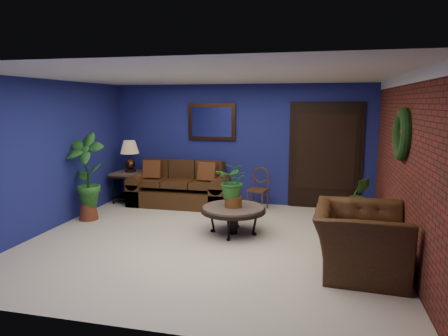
% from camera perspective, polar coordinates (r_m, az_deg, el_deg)
% --- Properties ---
extents(floor, '(5.50, 5.50, 0.00)m').
position_cam_1_polar(floor, '(6.28, -2.23, -10.41)').
color(floor, beige).
rests_on(floor, ground).
extents(wall_back, '(5.50, 0.04, 2.50)m').
position_cam_1_polar(wall_back, '(8.39, 2.28, 3.36)').
color(wall_back, navy).
rests_on(wall_back, ground).
extents(wall_left, '(0.04, 5.00, 2.50)m').
position_cam_1_polar(wall_left, '(7.21, -23.87, 1.60)').
color(wall_left, navy).
rests_on(wall_left, ground).
extents(wall_right_brick, '(0.04, 5.00, 2.50)m').
position_cam_1_polar(wall_right_brick, '(5.87, 24.51, -0.03)').
color(wall_right_brick, maroon).
rests_on(wall_right_brick, ground).
extents(ceiling, '(5.50, 5.00, 0.02)m').
position_cam_1_polar(ceiling, '(5.92, -2.38, 13.01)').
color(ceiling, silver).
rests_on(ceiling, wall_back).
extents(crown_molding, '(0.03, 5.00, 0.14)m').
position_cam_1_polar(crown_molding, '(5.81, 25.01, 11.54)').
color(crown_molding, white).
rests_on(crown_molding, wall_right_brick).
extents(wall_mirror, '(1.02, 0.06, 0.77)m').
position_cam_1_polar(wall_mirror, '(8.45, -1.77, 6.61)').
color(wall_mirror, '#432711').
rests_on(wall_mirror, wall_back).
extents(closet_door, '(1.44, 0.06, 2.18)m').
position_cam_1_polar(closet_door, '(8.23, 14.28, 1.57)').
color(closet_door, black).
rests_on(closet_door, wall_back).
extents(wreath, '(0.16, 0.72, 0.72)m').
position_cam_1_polar(wreath, '(5.86, 24.14, 4.42)').
color(wreath, black).
rests_on(wreath, wall_right_brick).
extents(sofa, '(2.05, 0.89, 0.92)m').
position_cam_1_polar(sofa, '(8.44, -6.16, -3.16)').
color(sofa, '#412712').
rests_on(sofa, ground).
extents(coffee_table, '(1.05, 1.05, 0.45)m').
position_cam_1_polar(coffee_table, '(6.51, 1.33, -6.04)').
color(coffee_table, '#4D4944').
rests_on(coffee_table, ground).
extents(end_table, '(0.71, 0.71, 0.65)m').
position_cam_1_polar(end_table, '(8.81, -13.18, -1.52)').
color(end_table, '#4D4944').
rests_on(end_table, ground).
extents(table_lamp, '(0.39, 0.39, 0.65)m').
position_cam_1_polar(table_lamp, '(8.73, -13.31, 2.18)').
color(table_lamp, '#432711').
rests_on(table_lamp, end_table).
extents(side_chair, '(0.43, 0.43, 0.84)m').
position_cam_1_polar(side_chair, '(8.05, 5.02, -2.52)').
color(side_chair, '#543618').
rests_on(side_chair, ground).
extents(armchair, '(1.18, 1.33, 0.82)m').
position_cam_1_polar(armchair, '(5.37, 18.82, -9.71)').
color(armchair, '#412712').
rests_on(armchair, ground).
extents(coffee_plant, '(0.63, 0.58, 0.73)m').
position_cam_1_polar(coffee_plant, '(6.41, 1.35, -2.10)').
color(coffee_plant, brown).
rests_on(coffee_plant, coffee_table).
extents(floor_plant, '(0.39, 0.33, 0.81)m').
position_cam_1_polar(floor_plant, '(7.59, 18.72, -4.10)').
color(floor_plant, brown).
rests_on(floor_plant, ground).
extents(tall_plant, '(0.72, 0.51, 1.59)m').
position_cam_1_polar(tall_plant, '(7.60, -19.05, -0.68)').
color(tall_plant, brown).
rests_on(tall_plant, ground).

